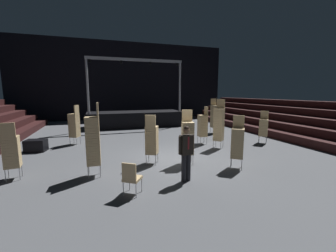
{
  "coord_description": "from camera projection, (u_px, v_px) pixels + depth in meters",
  "views": [
    {
      "loc": [
        -2.93,
        -8.37,
        2.8
      ],
      "look_at": [
        -0.14,
        0.16,
        1.4
      ],
      "focal_mm": 23.0,
      "sensor_mm": 36.0,
      "label": 1
    }
  ],
  "objects": [
    {
      "name": "chair_stack_rear_left",
      "position": [
        188.0,
        137.0,
        8.39
      ],
      "size": [
        0.53,
        0.53,
        2.14
      ],
      "rotation": [
        0.0,
        0.0,
        2.9
      ],
      "color": "#B2B5BA",
      "rests_on": "ground_plane"
    },
    {
      "name": "chair_stack_rear_right",
      "position": [
        93.0,
        140.0,
        7.12
      ],
      "size": [
        0.45,
        0.45,
        2.48
      ],
      "rotation": [
        0.0,
        0.0,
        1.54
      ],
      "color": "#B2B5BA",
      "rests_on": "ground_plane"
    },
    {
      "name": "chair_stack_mid_centre",
      "position": [
        219.0,
        124.0,
        10.77
      ],
      "size": [
        0.62,
        0.62,
        2.48
      ],
      "rotation": [
        0.0,
        0.0,
        2.28
      ],
      "color": "#B2B5BA",
      "rests_on": "ground_plane"
    },
    {
      "name": "chair_stack_front_right",
      "position": [
        263.0,
        127.0,
        11.93
      ],
      "size": [
        0.62,
        0.62,
        1.79
      ],
      "rotation": [
        0.0,
        0.0,
        2.35
      ],
      "color": "#B2B5BA",
      "rests_on": "ground_plane"
    },
    {
      "name": "chair_stack_mid_right",
      "position": [
        237.0,
        142.0,
        7.91
      ],
      "size": [
        0.62,
        0.62,
        1.96
      ],
      "rotation": [
        0.0,
        0.0,
        2.48
      ],
      "color": "#B2B5BA",
      "rests_on": "ground_plane"
    },
    {
      "name": "ground_plane",
      "position": [
        172.0,
        160.0,
        9.2
      ],
      "size": [
        22.0,
        30.0,
        0.1
      ],
      "primitive_type": "cube",
      "color": "#515459"
    },
    {
      "name": "chair_stack_mid_left",
      "position": [
        152.0,
        139.0,
        8.42
      ],
      "size": [
        0.59,
        0.59,
        1.96
      ],
      "rotation": [
        0.0,
        0.0,
        5.8
      ],
      "color": "#B2B5BA",
      "rests_on": "ground_plane"
    },
    {
      "name": "chair_stack_front_left",
      "position": [
        203.0,
        125.0,
        11.8
      ],
      "size": [
        0.46,
        0.46,
        2.05
      ],
      "rotation": [
        0.0,
        0.0,
        1.51
      ],
      "color": "#B2B5BA",
      "rests_on": "ground_plane"
    },
    {
      "name": "loose_chair_near_man",
      "position": [
        131.0,
        176.0,
        5.86
      ],
      "size": [
        0.61,
        0.61,
        0.95
      ],
      "rotation": [
        0.0,
        0.0,
        5.68
      ],
      "color": "#B2B5BA",
      "rests_on": "ground_plane"
    },
    {
      "name": "arena_end_wall",
      "position": [
        126.0,
        81.0,
        22.67
      ],
      "size": [
        22.0,
        0.3,
        8.0
      ],
      "primitive_type": "cube",
      "color": "black",
      "rests_on": "ground_plane"
    },
    {
      "name": "chair_stack_aisle_right",
      "position": [
        74.0,
        125.0,
        11.62
      ],
      "size": [
        0.59,
        0.59,
        2.14
      ],
      "rotation": [
        0.0,
        0.0,
        1.12
      ],
      "color": "#B2B5BA",
      "rests_on": "ground_plane"
    },
    {
      "name": "bleacher_bank_right",
      "position": [
        312.0,
        121.0,
        12.76
      ],
      "size": [
        3.75,
        24.0,
        2.25
      ],
      "rotation": [
        0.0,
        0.0,
        -1.57
      ],
      "color": "black",
      "rests_on": "ground_plane"
    },
    {
      "name": "equipment_road_case",
      "position": [
        36.0,
        146.0,
        10.3
      ],
      "size": [
        1.0,
        0.76,
        0.57
      ],
      "primitive_type": "cube",
      "rotation": [
        0.0,
        0.0,
        -0.19
      ],
      "color": "black",
      "rests_on": "ground_plane"
    },
    {
      "name": "chair_stack_aisle_left",
      "position": [
        11.0,
        151.0,
        6.89
      ],
      "size": [
        0.49,
        0.49,
        1.88
      ],
      "rotation": [
        0.0,
        0.0,
        0.11
      ],
      "color": "#B2B5BA",
      "rests_on": "ground_plane"
    },
    {
      "name": "stage_riser",
      "position": [
        135.0,
        118.0,
        17.93
      ],
      "size": [
        7.63,
        2.65,
        5.35
      ],
      "color": "black",
      "rests_on": "ground_plane"
    },
    {
      "name": "man_with_tie",
      "position": [
        186.0,
        150.0,
        6.73
      ],
      "size": [
        0.57,
        0.31,
        1.78
      ],
      "rotation": [
        0.0,
        0.0,
        3.36
      ],
      "color": "black",
      "rests_on": "ground_plane"
    },
    {
      "name": "chair_stack_rear_centre",
      "position": [
        214.0,
        116.0,
        14.88
      ],
      "size": [
        0.45,
        0.45,
        2.39
      ],
      "rotation": [
        0.0,
        0.0,
        3.16
      ],
      "color": "#B2B5BA",
      "rests_on": "ground_plane"
    }
  ]
}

